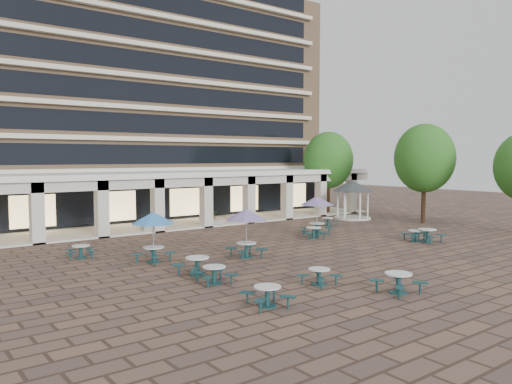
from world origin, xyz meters
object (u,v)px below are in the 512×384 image
picnic_table_2 (398,281)px  planter_left (152,226)px  picnic_table_0 (214,273)px  planter_right (213,220)px  gazebo (353,190)px  picnic_table_1 (319,275)px

picnic_table_2 → planter_left: 21.78m
picnic_table_0 → planter_right: (10.00, 15.89, -0.01)m
picnic_table_0 → planter_right: bearing=66.0°
gazebo → planter_left: gazebo is taller
picnic_table_0 → planter_right: size_ratio=1.26×
picnic_table_1 → picnic_table_2: picnic_table_2 is taller
planter_left → gazebo: bearing=-12.3°
picnic_table_0 → picnic_table_2: bearing=-40.4°
picnic_table_0 → picnic_table_1: bearing=-31.6°
picnic_table_0 → picnic_table_1: (3.54, -2.95, -0.03)m
planter_right → picnic_table_1: bearing=-108.9°
picnic_table_0 → planter_right: planter_right is taller
picnic_table_1 → planter_right: planter_right is taller
picnic_table_1 → planter_right: size_ratio=1.15×
planter_left → planter_right: bearing=-0.0°
gazebo → planter_right: bearing=162.6°
picnic_table_1 → picnic_table_2: size_ratio=0.87×
picnic_table_0 → planter_left: (4.56, 15.89, -0.03)m
picnic_table_2 → gazebo: 24.92m
picnic_table_1 → gazebo: gazebo is taller
planter_right → picnic_table_0: bearing=-122.2°
planter_left → planter_right: (5.43, -0.00, 0.02)m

